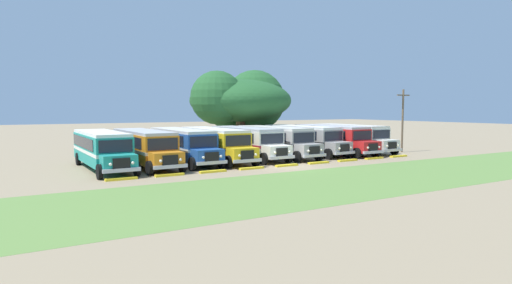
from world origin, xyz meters
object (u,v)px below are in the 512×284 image
object	(u,v)px
parked_bus_slot_3	(215,143)
parked_bus_slot_5	(275,140)
parked_bus_slot_4	(246,141)
parked_bus_slot_2	(182,144)
parked_bus_slot_7	(332,138)
parked_bus_slot_1	(144,146)
parked_bus_slot_8	(351,137)
utility_pole	(403,119)
broad_shade_tree	(240,101)
parked_bus_slot_6	(303,138)
parked_bus_slot_0	(102,148)

from	to	relation	value
parked_bus_slot_3	parked_bus_slot_5	xyz separation A→B (m)	(6.37, 0.23, 0.00)
parked_bus_slot_4	parked_bus_slot_2	bearing A→B (deg)	-89.62
parked_bus_slot_3	parked_bus_slot_7	xyz separation A→B (m)	(13.00, -0.24, 0.00)
parked_bus_slot_2	parked_bus_slot_3	world-z (taller)	same
parked_bus_slot_1	parked_bus_slot_8	size ratio (longest dim) A/B	1.00
utility_pole	broad_shade_tree	bearing A→B (deg)	131.20
parked_bus_slot_1	parked_bus_slot_8	world-z (taller)	same
parked_bus_slot_2	parked_bus_slot_6	size ratio (longest dim) A/B	0.99
parked_bus_slot_4	parked_bus_slot_7	distance (m)	9.67
parked_bus_slot_7	parked_bus_slot_8	distance (m)	3.06
parked_bus_slot_6	utility_pole	xyz separation A→B (m)	(10.06, -3.74, 1.93)
parked_bus_slot_3	utility_pole	distance (m)	20.34
parked_bus_slot_4	utility_pole	size ratio (longest dim) A/B	1.66
parked_bus_slot_4	parked_bus_slot_6	size ratio (longest dim) A/B	0.99
parked_bus_slot_8	parked_bus_slot_4	bearing A→B (deg)	-89.77
parked_bus_slot_4	parked_bus_slot_3	bearing A→B (deg)	-83.78
parked_bus_slot_0	parked_bus_slot_5	size ratio (longest dim) A/B	1.00
parked_bus_slot_3	parked_bus_slot_6	bearing A→B (deg)	93.02
parked_bus_slot_1	parked_bus_slot_3	xyz separation A→B (m)	(6.24, 0.20, 0.00)
utility_pole	parked_bus_slot_8	bearing A→B (deg)	139.70
parked_bus_slot_4	parked_bus_slot_7	xyz separation A→B (m)	(9.65, -0.67, 0.00)
parked_bus_slot_3	utility_pole	size ratio (longest dim) A/B	1.66
parked_bus_slot_4	parked_bus_slot_1	bearing A→B (deg)	-87.38
parked_bus_slot_0	parked_bus_slot_4	size ratio (longest dim) A/B	1.00
parked_bus_slot_4	parked_bus_slot_7	world-z (taller)	same
parked_bus_slot_3	broad_shade_tree	distance (m)	13.76
parked_bus_slot_5	parked_bus_slot_6	size ratio (longest dim) A/B	1.00
parked_bus_slot_5	parked_bus_slot_7	world-z (taller)	same
parked_bus_slot_7	broad_shade_tree	distance (m)	12.39
parked_bus_slot_4	parked_bus_slot_0	bearing A→B (deg)	-88.11
parked_bus_slot_5	parked_bus_slot_8	world-z (taller)	same
parked_bus_slot_1	parked_bus_slot_0	bearing A→B (deg)	-90.89
parked_bus_slot_0	parked_bus_slot_3	distance (m)	9.45
parked_bus_slot_4	utility_pole	xyz separation A→B (m)	(16.64, -3.60, 1.93)
parked_bus_slot_4	parked_bus_slot_6	xyz separation A→B (m)	(6.59, 0.14, 0.00)
parked_bus_slot_1	parked_bus_slot_4	distance (m)	9.61
parked_bus_slot_0	parked_bus_slot_3	world-z (taller)	same
parked_bus_slot_6	parked_bus_slot_8	distance (m)	6.11
parked_bus_slot_4	parked_bus_slot_5	bearing A→B (deg)	85.04
parked_bus_slot_5	parked_bus_slot_7	xyz separation A→B (m)	(6.63, -0.47, 0.00)
parked_bus_slot_1	parked_bus_slot_7	world-z (taller)	same
utility_pole	parked_bus_slot_6	bearing A→B (deg)	159.58
parked_bus_slot_6	parked_bus_slot_4	bearing A→B (deg)	-92.31
parked_bus_slot_8	utility_pole	bearing A→B (deg)	51.02
broad_shade_tree	parked_bus_slot_2	bearing A→B (deg)	-137.09
parked_bus_slot_5	parked_bus_slot_8	bearing A→B (deg)	87.22
parked_bus_slot_4	parked_bus_slot_5	xyz separation A→B (m)	(3.01, -0.20, 0.00)
parked_bus_slot_6	broad_shade_tree	size ratio (longest dim) A/B	0.86
parked_bus_slot_0	parked_bus_slot_7	xyz separation A→B (m)	(22.45, 0.00, 0.00)
parked_bus_slot_7	utility_pole	xyz separation A→B (m)	(7.00, -2.93, 1.93)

